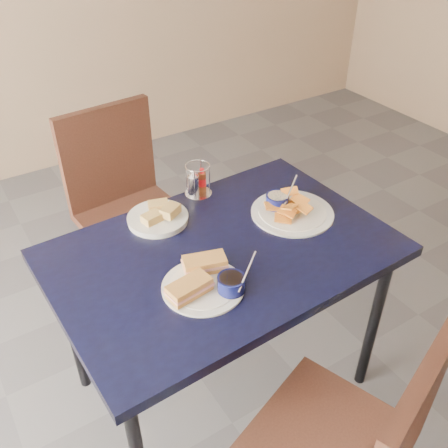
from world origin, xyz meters
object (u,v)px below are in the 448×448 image
bread_basket (159,217)px  condiment_caddy (197,182)px  dining_table (223,263)px  chair_far (125,196)px  sandwich_plate (206,280)px  plantain_plate (288,209)px

bread_basket → condiment_caddy: (0.22, 0.09, 0.04)m
dining_table → chair_far: (-0.06, 0.80, -0.12)m
sandwich_plate → bread_basket: size_ratio=1.32×
chair_far → dining_table: bearing=-86.0°
sandwich_plate → plantain_plate: 0.52m
bread_basket → condiment_caddy: size_ratio=1.67×
dining_table → sandwich_plate: size_ratio=4.07×
plantain_plate → bread_basket: (-0.45, 0.22, 0.00)m
chair_far → bread_basket: (-0.06, -0.53, 0.21)m
bread_basket → sandwich_plate: bearing=-94.6°
bread_basket → condiment_caddy: bearing=21.8°
dining_table → bread_basket: bearing=113.5°
sandwich_plate → bread_basket: (0.03, 0.40, -0.01)m
dining_table → sandwich_plate: bearing=-138.0°
chair_far → sandwich_plate: 0.96m
plantain_plate → condiment_caddy: (-0.23, 0.30, 0.04)m
dining_table → plantain_plate: size_ratio=3.80×
sandwich_plate → plantain_plate: same height
sandwich_plate → condiment_caddy: size_ratio=2.19×
chair_far → condiment_caddy: chair_far is taller
plantain_plate → bread_basket: 0.50m
dining_table → plantain_plate: bearing=9.2°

